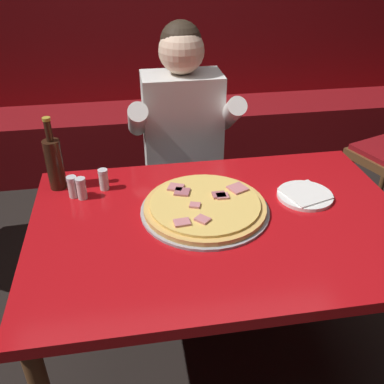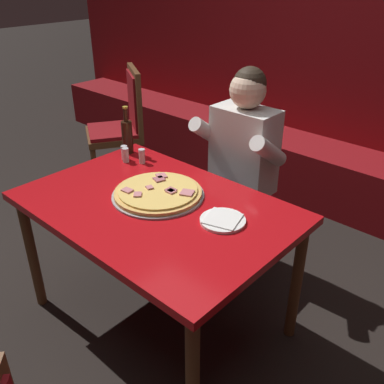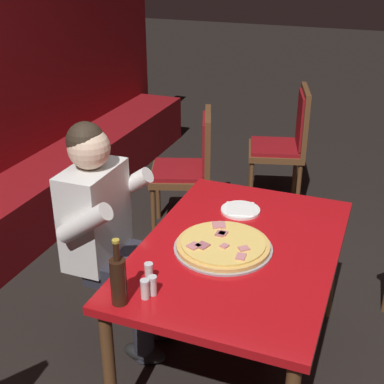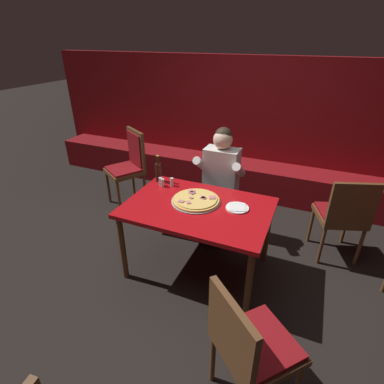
# 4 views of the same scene
# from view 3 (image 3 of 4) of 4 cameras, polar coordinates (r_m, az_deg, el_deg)

# --- Properties ---
(ground_plane) EXTENTS (24.00, 24.00, 0.00)m
(ground_plane) POSITION_cam_3_polar(r_m,az_deg,el_deg) (3.01, 4.52, -17.97)
(ground_plane) COLOR black
(main_dining_table) EXTENTS (1.33, 0.90, 0.74)m
(main_dining_table) POSITION_cam_3_polar(r_m,az_deg,el_deg) (2.59, 5.02, -7.27)
(main_dining_table) COLOR brown
(main_dining_table) RESTS_ON ground_plane
(pizza) EXTENTS (0.47, 0.47, 0.05)m
(pizza) POSITION_cam_3_polar(r_m,az_deg,el_deg) (2.52, 3.33, -5.70)
(pizza) COLOR #9E9EA3
(pizza) RESTS_ON main_dining_table
(plate_white_paper) EXTENTS (0.21, 0.21, 0.02)m
(plate_white_paper) POSITION_cam_3_polar(r_m,az_deg,el_deg) (2.86, 5.19, -1.92)
(plate_white_paper) COLOR white
(plate_white_paper) RESTS_ON main_dining_table
(beer_bottle) EXTENTS (0.07, 0.07, 0.29)m
(beer_bottle) POSITION_cam_3_polar(r_m,az_deg,el_deg) (2.14, -7.86, -9.24)
(beer_bottle) COLOR black
(beer_bottle) RESTS_ON main_dining_table
(shaker_black_pepper) EXTENTS (0.04, 0.04, 0.09)m
(shaker_black_pepper) POSITION_cam_3_polar(r_m,az_deg,el_deg) (2.22, -4.24, -10.00)
(shaker_black_pepper) COLOR silver
(shaker_black_pepper) RESTS_ON main_dining_table
(shaker_red_pepper_flakes) EXTENTS (0.04, 0.04, 0.09)m
(shaker_red_pepper_flakes) POSITION_cam_3_polar(r_m,az_deg,el_deg) (2.30, -4.62, -8.61)
(shaker_red_pepper_flakes) COLOR silver
(shaker_red_pepper_flakes) RESTS_ON main_dining_table
(shaker_oregano) EXTENTS (0.04, 0.04, 0.09)m
(shaker_oregano) POSITION_cam_3_polar(r_m,az_deg,el_deg) (2.20, -5.03, -10.36)
(shaker_oregano) COLOR silver
(shaker_oregano) RESTS_ON main_dining_table
(diner_seated_blue_shirt) EXTENTS (0.53, 0.53, 1.27)m
(diner_seated_blue_shirt) POSITION_cam_3_polar(r_m,az_deg,el_deg) (2.78, -8.71, -4.06)
(diner_seated_blue_shirt) COLOR black
(diner_seated_blue_shirt) RESTS_ON ground_plane
(dining_chair_far_left) EXTENTS (0.54, 0.54, 1.01)m
(dining_chair_far_left) POSITION_cam_3_polar(r_m,az_deg,el_deg) (4.41, 10.07, 5.50)
(dining_chair_far_left) COLOR brown
(dining_chair_far_left) RESTS_ON ground_plane
(dining_chair_side_aisle) EXTENTS (0.56, 0.56, 0.95)m
(dining_chair_side_aisle) POSITION_cam_3_polar(r_m,az_deg,el_deg) (3.93, -0.14, 2.99)
(dining_chair_side_aisle) COLOR brown
(dining_chair_side_aisle) RESTS_ON ground_plane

